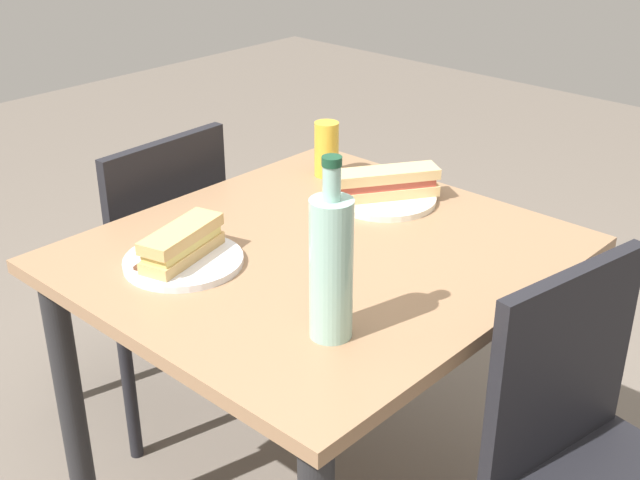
# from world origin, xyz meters

# --- Properties ---
(dining_table) EXTENTS (0.97, 0.89, 0.76)m
(dining_table) POSITION_xyz_m (0.00, 0.00, 0.64)
(dining_table) COLOR #997251
(dining_table) RESTS_ON ground
(chair_far) EXTENTS (0.41, 0.41, 0.88)m
(chair_far) POSITION_xyz_m (0.00, 0.64, 0.51)
(chair_far) COLOR black
(chair_far) RESTS_ON ground
(chair_near) EXTENTS (0.46, 0.46, 0.88)m
(chair_near) POSITION_xyz_m (0.06, -0.64, 0.51)
(chair_near) COLOR black
(chair_near) RESTS_ON ground
(plate_near) EXTENTS (0.25, 0.25, 0.01)m
(plate_near) POSITION_xyz_m (0.29, 0.06, 0.77)
(plate_near) COLOR silver
(plate_near) RESTS_ON dining_table
(baguette_sandwich_near) EXTENTS (0.25, 0.20, 0.07)m
(baguette_sandwich_near) POSITION_xyz_m (0.29, 0.06, 0.81)
(baguette_sandwich_near) COLOR #DBB77A
(baguette_sandwich_near) RESTS_ON plate_near
(knife_near) EXTENTS (0.17, 0.09, 0.01)m
(knife_near) POSITION_xyz_m (0.31, 0.11, 0.78)
(knife_near) COLOR silver
(knife_near) RESTS_ON plate_near
(plate_far) EXTENTS (0.25, 0.25, 0.01)m
(plate_far) POSITION_xyz_m (-0.24, 0.16, 0.77)
(plate_far) COLOR white
(plate_far) RESTS_ON dining_table
(baguette_sandwich_far) EXTENTS (0.21, 0.12, 0.07)m
(baguette_sandwich_far) POSITION_xyz_m (-0.24, 0.16, 0.81)
(baguette_sandwich_far) COLOR tan
(baguette_sandwich_far) RESTS_ON plate_far
(knife_far) EXTENTS (0.17, 0.07, 0.01)m
(knife_far) POSITION_xyz_m (-0.27, 0.21, 0.78)
(knife_far) COLOR silver
(knife_far) RESTS_ON plate_far
(water_bottle) EXTENTS (0.08, 0.08, 0.33)m
(water_bottle) POSITION_xyz_m (-0.24, -0.25, 0.90)
(water_bottle) COLOR #99C6B7
(water_bottle) RESTS_ON dining_table
(beer_glass) EXTENTS (0.06, 0.06, 0.14)m
(beer_glass) POSITION_xyz_m (0.33, 0.28, 0.84)
(beer_glass) COLOR gold
(beer_glass) RESTS_ON dining_table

